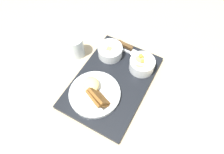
{
  "coord_description": "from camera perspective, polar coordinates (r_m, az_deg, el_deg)",
  "views": [
    {
      "loc": [
        0.38,
        0.23,
        0.77
      ],
      "look_at": [
        0.0,
        0.0,
        0.05
      ],
      "focal_mm": 32.0,
      "sensor_mm": 36.0,
      "label": 1
    }
  ],
  "objects": [
    {
      "name": "plate_main",
      "position": [
        0.83,
        -4.99,
        -4.44
      ],
      "size": [
        0.21,
        0.21,
        0.08
      ],
      "color": "silver",
      "rests_on": "serving_tray"
    },
    {
      "name": "bowl_soup",
      "position": [
        0.93,
        -0.53,
        7.57
      ],
      "size": [
        0.11,
        0.11,
        0.05
      ],
      "color": "silver",
      "rests_on": "serving_tray"
    },
    {
      "name": "ground_plane",
      "position": [
        0.89,
        0.0,
        -1.57
      ],
      "size": [
        4.0,
        4.0,
        0.0
      ],
      "primitive_type": "plane",
      "color": "tan"
    },
    {
      "name": "glass_water",
      "position": [
        0.96,
        -10.07,
        8.25
      ],
      "size": [
        0.07,
        0.07,
        0.1
      ],
      "color": "silver",
      "rests_on": "ground_plane"
    },
    {
      "name": "bowl_salad",
      "position": [
        0.89,
        8.57,
        3.71
      ],
      "size": [
        0.11,
        0.11,
        0.07
      ],
      "color": "silver",
      "rests_on": "serving_tray"
    },
    {
      "name": "knife",
      "position": [
        0.98,
        4.68,
        8.53
      ],
      "size": [
        0.03,
        0.2,
        0.02
      ],
      "rotation": [
        0.0,
        0.0,
        1.52
      ],
      "color": "silver",
      "rests_on": "serving_tray"
    },
    {
      "name": "spoon",
      "position": [
        0.96,
        5.17,
        6.99
      ],
      "size": [
        0.03,
        0.16,
        0.01
      ],
      "rotation": [
        0.0,
        0.0,
        1.61
      ],
      "color": "silver",
      "rests_on": "serving_tray"
    },
    {
      "name": "serving_tray",
      "position": [
        0.88,
        0.0,
        -1.3
      ],
      "size": [
        0.46,
        0.32,
        0.02
      ],
      "color": "black",
      "rests_on": "ground_plane"
    }
  ]
}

